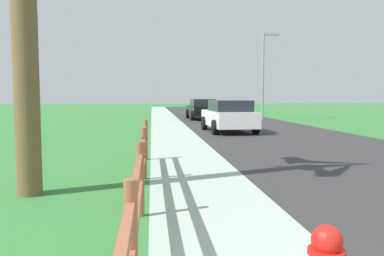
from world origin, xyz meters
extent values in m
plane|color=#327635|center=(0.00, 25.00, 0.00)|extent=(120.00, 120.00, 0.00)
cube|color=#303030|center=(3.50, 27.00, 0.00)|extent=(7.00, 66.00, 0.01)
cube|color=#9FB7A6|center=(-3.00, 27.00, 0.00)|extent=(6.00, 66.00, 0.01)
cube|color=#327635|center=(-4.50, 27.00, 0.01)|extent=(5.00, 66.00, 0.00)
cylinder|color=red|center=(-0.80, 0.84, 0.68)|extent=(0.25, 0.25, 0.03)
sphere|color=red|center=(-0.80, 0.84, 0.75)|extent=(0.21, 0.21, 0.21)
cube|color=#A91511|center=(-0.80, 0.84, 0.82)|extent=(0.04, 0.04, 0.04)
cylinder|color=brown|center=(-2.11, 1.44, 0.53)|extent=(0.11, 0.11, 1.06)
cylinder|color=brown|center=(-2.11, 3.94, 0.53)|extent=(0.11, 0.11, 1.06)
cylinder|color=brown|center=(-2.11, 6.45, 0.53)|extent=(0.11, 0.11, 1.06)
cylinder|color=brown|center=(-2.11, 8.96, 0.53)|extent=(0.11, 0.11, 1.06)
cube|color=brown|center=(-2.11, 3.94, 0.48)|extent=(0.07, 10.02, 0.09)
cube|color=brown|center=(-2.11, 3.94, 0.85)|extent=(0.07, 10.02, 0.09)
cylinder|color=brown|center=(-4.04, 5.35, 3.22)|extent=(0.42, 0.42, 6.43)
cube|color=white|center=(1.66, 16.87, 0.64)|extent=(2.05, 4.30, 0.71)
cube|color=#1E232B|center=(1.67, 16.60, 1.25)|extent=(1.73, 2.38, 0.51)
cylinder|color=black|center=(2.64, 15.61, 0.33)|extent=(0.25, 0.68, 0.67)
cylinder|color=black|center=(0.80, 15.52, 0.33)|extent=(0.25, 0.68, 0.67)
cylinder|color=black|center=(2.52, 18.23, 0.33)|extent=(0.25, 0.68, 0.67)
cylinder|color=black|center=(0.67, 18.14, 0.33)|extent=(0.25, 0.68, 0.67)
cube|color=black|center=(1.67, 27.00, 0.63)|extent=(1.90, 4.69, 0.68)
cube|color=#1E232B|center=(1.68, 26.71, 1.22)|extent=(1.62, 2.21, 0.50)
cylinder|color=black|center=(2.59, 25.58, 0.34)|extent=(0.24, 0.69, 0.68)
cylinder|color=black|center=(0.82, 25.54, 0.34)|extent=(0.24, 0.69, 0.68)
cylinder|color=black|center=(2.52, 28.46, 0.34)|extent=(0.24, 0.69, 0.68)
cylinder|color=black|center=(0.75, 28.41, 0.34)|extent=(0.24, 0.69, 0.68)
cylinder|color=gray|center=(5.96, 26.23, 3.10)|extent=(0.14, 0.14, 6.19)
cube|color=#999999|center=(6.51, 26.23, 6.04)|extent=(1.10, 0.20, 0.14)
camera|label=1|loc=(-1.94, -1.60, 1.70)|focal=37.17mm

